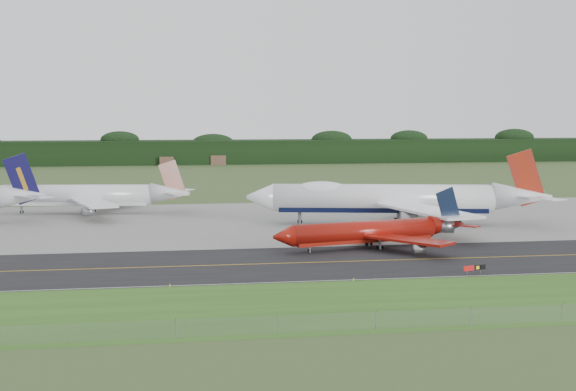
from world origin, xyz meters
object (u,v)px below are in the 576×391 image
(taxiway_sign, at_px, (474,268))
(jet_star_tail, at_px, (88,196))
(jet_ba_747, at_px, (394,199))
(jet_red_737, at_px, (374,232))

(taxiway_sign, bearing_deg, jet_star_tail, 127.45)
(jet_ba_747, xyz_separation_m, jet_star_tail, (-72.39, 32.22, -1.41))
(jet_red_737, bearing_deg, jet_ba_747, 67.18)
(jet_ba_747, distance_m, jet_star_tail, 79.25)
(jet_ba_747, relative_size, jet_red_737, 1.71)
(jet_red_737, relative_size, jet_star_tail, 0.78)
(jet_ba_747, relative_size, jet_star_tail, 1.33)
(jet_red_737, xyz_separation_m, taxiway_sign, (9.50, -27.39, -2.11))
(jet_red_737, distance_m, jet_star_tail, 86.52)
(jet_ba_747, bearing_deg, jet_red_737, -112.82)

